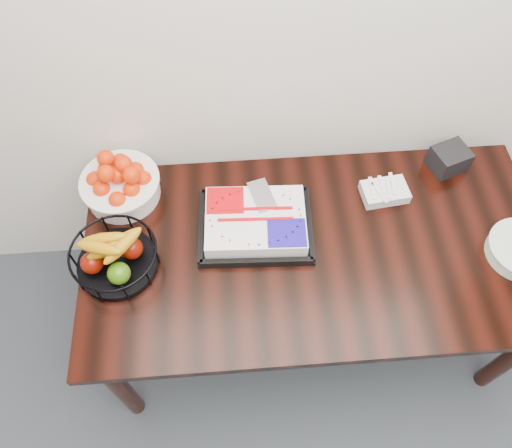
{
  "coord_description": "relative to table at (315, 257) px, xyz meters",
  "views": [
    {
      "loc": [
        -0.31,
        1.07,
        2.43
      ],
      "look_at": [
        -0.23,
        2.07,
        0.83
      ],
      "focal_mm": 35.0,
      "sensor_mm": 36.0,
      "label": 1
    }
  ],
  "objects": [
    {
      "name": "cake_tray",
      "position": [
        -0.23,
        0.1,
        0.13
      ],
      "size": [
        0.46,
        0.37,
        0.09
      ],
      "color": "black",
      "rests_on": "table"
    },
    {
      "name": "tangerine_bowl",
      "position": [
        -0.76,
        0.31,
        0.17
      ],
      "size": [
        0.32,
        0.32,
        0.2
      ],
      "color": "white",
      "rests_on": "table"
    },
    {
      "name": "fork_bag",
      "position": [
        0.31,
        0.22,
        0.11
      ],
      "size": [
        0.2,
        0.14,
        0.05
      ],
      "color": "silver",
      "rests_on": "table"
    },
    {
      "name": "fruit_basket",
      "position": [
        -0.76,
        -0.02,
        0.16
      ],
      "size": [
        0.32,
        0.32,
        0.17
      ],
      "color": "black",
      "rests_on": "table"
    },
    {
      "name": "table",
      "position": [
        0.0,
        0.0,
        0.0
      ],
      "size": [
        1.8,
        0.9,
        0.75
      ],
      "color": "black",
      "rests_on": "ground"
    },
    {
      "name": "napkin_box",
      "position": [
        0.6,
        0.35,
        0.14
      ],
      "size": [
        0.17,
        0.16,
        0.1
      ],
      "primitive_type": "cube",
      "rotation": [
        0.0,
        0.0,
        0.33
      ],
      "color": "black",
      "rests_on": "table"
    }
  ]
}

